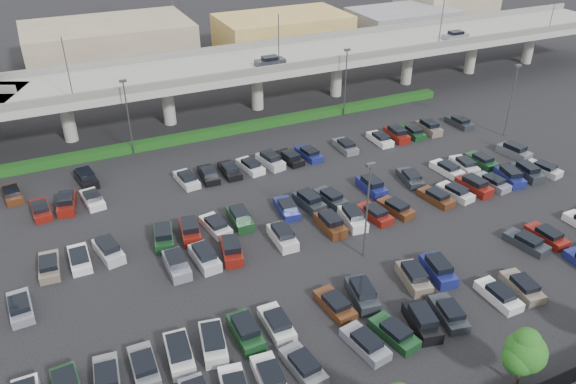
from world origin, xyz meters
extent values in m
plane|color=black|center=(0.00, 0.00, 0.00)|extent=(280.00, 280.00, 0.00)
cube|color=gray|center=(0.00, 32.00, 7.25)|extent=(150.00, 13.00, 1.10)
cube|color=#5F605B|center=(0.00, 25.75, 8.30)|extent=(150.00, 0.50, 1.00)
cube|color=#5F605B|center=(0.00, 38.25, 8.30)|extent=(150.00, 0.50, 1.00)
cylinder|color=gray|center=(-23.00, 32.00, 3.35)|extent=(1.80, 1.80, 6.70)
cube|color=#5F605B|center=(-23.00, 32.00, 6.50)|extent=(2.60, 9.75, 0.50)
cylinder|color=gray|center=(-9.00, 32.00, 3.35)|extent=(1.80, 1.80, 6.70)
cube|color=#5F605B|center=(-9.00, 32.00, 6.50)|extent=(2.60, 9.75, 0.50)
cylinder|color=gray|center=(5.00, 32.00, 3.35)|extent=(1.80, 1.80, 6.70)
cube|color=#5F605B|center=(5.00, 32.00, 6.50)|extent=(2.60, 9.75, 0.50)
cylinder|color=gray|center=(19.00, 32.00, 3.35)|extent=(1.80, 1.80, 6.70)
cube|color=#5F605B|center=(19.00, 32.00, 6.50)|extent=(2.60, 9.75, 0.50)
cylinder|color=gray|center=(33.00, 32.00, 3.35)|extent=(1.80, 1.80, 6.70)
cube|color=#5F605B|center=(33.00, 32.00, 6.50)|extent=(2.60, 9.75, 0.50)
cylinder|color=gray|center=(47.00, 32.00, 3.35)|extent=(1.80, 1.80, 6.70)
cube|color=#5F605B|center=(47.00, 32.00, 6.50)|extent=(2.60, 9.75, 0.50)
cylinder|color=gray|center=(61.00, 32.00, 3.35)|extent=(1.80, 1.80, 6.70)
cube|color=#5F605B|center=(61.00, 32.00, 6.50)|extent=(2.60, 9.75, 0.50)
cube|color=#262B31|center=(6.00, 29.00, 8.21)|extent=(4.40, 1.82, 0.82)
cube|color=black|center=(6.00, 29.00, 8.84)|extent=(2.30, 1.60, 0.50)
cube|color=slate|center=(40.00, 29.00, 8.21)|extent=(4.40, 1.82, 0.82)
cube|color=black|center=(40.00, 29.00, 8.84)|extent=(2.30, 1.60, 0.50)
cylinder|color=#46464A|center=(-22.00, 25.90, 11.80)|extent=(0.14, 0.14, 8.00)
cylinder|color=#46464A|center=(6.00, 25.90, 11.80)|extent=(0.14, 0.14, 8.00)
cylinder|color=#46464A|center=(34.00, 25.90, 11.80)|extent=(0.14, 0.14, 8.00)
cylinder|color=#46464A|center=(58.00, 25.90, 11.80)|extent=(0.14, 0.14, 8.00)
cube|color=#124114|center=(0.00, 25.00, 0.55)|extent=(66.00, 1.60, 1.10)
cylinder|color=black|center=(6.00, -28.00, 1.00)|extent=(0.10, 0.10, 2.00)
cylinder|color=#332316|center=(2.00, -26.39, 0.99)|extent=(0.26, 0.26, 1.97)
sphere|color=#1A4512|center=(2.00, -26.39, 3.39)|extent=(3.07, 3.07, 3.07)
sphere|color=#1A4512|center=(2.71, -26.29, 2.85)|extent=(2.41, 2.41, 2.41)
sphere|color=#1A4512|center=(1.40, -26.47, 3.07)|extent=(2.41, 2.41, 2.41)
sphere|color=#1A4512|center=(2.04, -26.27, 4.27)|extent=(2.08, 2.08, 2.08)
cube|color=silver|center=(-14.50, -18.50, 0.41)|extent=(2.16, 4.53, 0.82)
cube|color=black|center=(-14.50, -18.70, 1.04)|extent=(1.78, 2.42, 0.50)
cube|color=slate|center=(-11.75, -18.50, 0.41)|extent=(2.34, 4.59, 0.82)
cube|color=black|center=(-11.75, -18.70, 1.04)|extent=(1.87, 2.48, 0.50)
cube|color=slate|center=(-6.25, -18.50, 0.41)|extent=(2.52, 4.64, 0.82)
cube|color=black|center=(-6.25, -18.70, 1.04)|extent=(1.96, 2.53, 0.50)
cube|color=#153D1D|center=(-3.50, -18.50, 0.41)|extent=(2.59, 4.66, 0.82)
cube|color=black|center=(-3.50, -18.70, 1.04)|extent=(2.00, 2.55, 0.50)
cube|color=black|center=(-0.75, -18.50, 0.53)|extent=(2.69, 4.68, 1.05)
cube|color=black|center=(-0.75, -18.50, 1.34)|extent=(2.10, 2.87, 0.65)
cube|color=#262B31|center=(2.00, -18.50, 0.41)|extent=(2.65, 4.67, 0.82)
cube|color=black|center=(2.00, -18.70, 1.04)|extent=(2.02, 2.57, 0.50)
cube|color=white|center=(7.50, -18.50, 0.41)|extent=(1.86, 4.42, 0.82)
cube|color=black|center=(7.50, -18.70, 1.04)|extent=(1.62, 2.32, 0.50)
cube|color=#74685B|center=(10.25, -18.50, 0.41)|extent=(2.32, 4.58, 0.82)
cube|color=black|center=(10.25, -18.70, 1.04)|extent=(1.86, 2.47, 0.50)
cube|color=black|center=(-28.25, -13.50, 1.34)|extent=(1.77, 2.70, 0.65)
cube|color=slate|center=(-25.50, -13.50, 0.41)|extent=(2.25, 4.56, 0.82)
cube|color=black|center=(-25.50, -13.70, 1.04)|extent=(1.82, 2.45, 0.50)
cube|color=slate|center=(-22.75, -13.50, 0.41)|extent=(1.89, 4.43, 0.82)
cube|color=black|center=(-22.75, -13.70, 1.04)|extent=(1.64, 2.33, 0.50)
cube|color=silver|center=(-20.00, -13.50, 0.53)|extent=(2.19, 4.54, 1.05)
cube|color=black|center=(-20.00, -13.50, 1.34)|extent=(1.82, 2.73, 0.65)
cube|color=silver|center=(-17.25, -13.50, 0.53)|extent=(2.54, 4.65, 1.05)
cube|color=black|center=(-17.25, -13.50, 1.34)|extent=(2.02, 2.84, 0.65)
cube|color=#153D1D|center=(-14.50, -13.50, 0.53)|extent=(1.86, 4.42, 1.05)
cube|color=black|center=(-14.50, -13.50, 1.34)|extent=(1.63, 2.62, 0.65)
cube|color=silver|center=(-11.75, -13.50, 0.41)|extent=(1.86, 4.41, 0.82)
cube|color=black|center=(-11.75, -13.70, 1.04)|extent=(1.62, 2.31, 0.50)
cube|color=#502A15|center=(-6.25, -13.50, 0.41)|extent=(2.20, 4.54, 0.82)
cube|color=black|center=(-6.25, -13.70, 1.04)|extent=(1.80, 2.43, 0.50)
cube|color=#262B31|center=(-3.50, -13.50, 0.53)|extent=(2.54, 4.65, 1.05)
cube|color=black|center=(-3.50, -13.50, 1.34)|extent=(2.02, 2.84, 0.65)
cube|color=#74685B|center=(2.00, -13.50, 0.53)|extent=(2.61, 4.66, 1.05)
cube|color=black|center=(2.00, -13.50, 1.34)|extent=(2.06, 2.85, 0.65)
cube|color=navy|center=(4.75, -13.50, 0.53)|extent=(2.50, 4.63, 1.05)
cube|color=black|center=(4.75, -13.50, 1.34)|extent=(1.99, 2.82, 0.65)
cube|color=#262B31|center=(15.75, -13.50, 0.41)|extent=(2.60, 4.66, 0.82)
cube|color=black|center=(15.75, -13.70, 1.04)|extent=(2.00, 2.56, 0.50)
cube|color=maroon|center=(18.50, -13.50, 0.41)|extent=(2.04, 4.49, 0.82)
cube|color=black|center=(18.50, -13.70, 1.04)|extent=(1.72, 2.38, 0.50)
cube|color=slate|center=(-31.00, -2.50, 0.41)|extent=(2.11, 4.51, 0.82)
cube|color=black|center=(-31.00, -2.70, 1.04)|extent=(1.75, 2.40, 0.50)
cube|color=slate|center=(-17.25, -2.50, 0.53)|extent=(1.82, 4.40, 1.05)
cube|color=black|center=(-17.25, -2.50, 1.34)|extent=(1.60, 2.60, 0.65)
cube|color=silver|center=(-14.50, -2.50, 0.53)|extent=(2.18, 4.54, 1.05)
cube|color=black|center=(-14.50, -2.50, 1.34)|extent=(1.81, 2.73, 0.65)
cube|color=maroon|center=(-11.75, -2.50, 0.53)|extent=(2.69, 4.68, 1.05)
cube|color=black|center=(-11.75, -2.50, 1.34)|extent=(2.10, 2.87, 0.65)
cube|color=silver|center=(-6.25, -2.50, 0.53)|extent=(1.92, 4.44, 1.05)
cube|color=black|center=(-6.25, -2.50, 1.34)|extent=(1.66, 2.64, 0.65)
cube|color=#502A15|center=(-0.75, -2.50, 0.53)|extent=(1.88, 4.42, 1.05)
cube|color=black|center=(-0.75, -2.50, 1.34)|extent=(1.64, 2.62, 0.65)
cube|color=white|center=(2.00, -2.50, 0.53)|extent=(2.36, 4.60, 1.05)
cube|color=black|center=(2.00, -2.50, 1.34)|extent=(1.92, 2.78, 0.65)
cube|color=maroon|center=(4.75, -2.50, 0.41)|extent=(2.39, 4.60, 0.82)
cube|color=black|center=(4.75, -2.70, 1.04)|extent=(1.90, 2.49, 0.50)
cube|color=#502A15|center=(7.50, -2.50, 0.41)|extent=(2.67, 4.68, 0.82)
cube|color=black|center=(7.50, -2.70, 1.04)|extent=(2.03, 2.58, 0.50)
cube|color=#502A15|center=(13.00, -2.50, 0.41)|extent=(2.49, 4.63, 0.82)
cube|color=black|center=(13.00, -2.70, 1.04)|extent=(1.94, 2.52, 0.50)
cube|color=silver|center=(15.75, -2.50, 0.41)|extent=(2.57, 4.65, 0.82)
cube|color=black|center=(15.75, -2.70, 1.04)|extent=(1.98, 2.55, 0.50)
cube|color=maroon|center=(18.50, -2.50, 0.53)|extent=(2.40, 4.61, 1.05)
cube|color=black|center=(18.50, -2.50, 1.34)|extent=(1.94, 2.79, 0.65)
cube|color=slate|center=(21.25, -2.50, 0.41)|extent=(2.31, 4.58, 0.82)
cube|color=black|center=(21.25, -2.70, 1.04)|extent=(1.86, 2.47, 0.50)
cube|color=navy|center=(24.00, -2.50, 0.53)|extent=(2.70, 4.68, 1.05)
cube|color=black|center=(24.00, -2.50, 1.34)|extent=(2.11, 2.88, 0.65)
cube|color=#262B31|center=(26.75, -2.50, 0.53)|extent=(2.23, 4.55, 1.05)
cube|color=black|center=(26.75, -2.50, 1.34)|extent=(1.84, 2.74, 0.65)
cube|color=silver|center=(29.50, -2.50, 0.41)|extent=(2.70, 4.68, 0.82)
cube|color=black|center=(29.50, -2.70, 1.04)|extent=(2.05, 2.58, 0.50)
cube|color=#74685B|center=(-28.25, 2.50, 0.41)|extent=(2.09, 4.51, 0.82)
cube|color=black|center=(-28.25, 2.30, 1.04)|extent=(1.74, 2.40, 0.50)
cube|color=white|center=(-25.50, 2.50, 0.41)|extent=(1.84, 4.41, 0.82)
cube|color=black|center=(-25.50, 2.30, 1.04)|extent=(1.61, 2.31, 0.50)
cube|color=silver|center=(-22.75, 2.50, 0.53)|extent=(2.67, 4.68, 1.05)
cube|color=black|center=(-22.75, 2.50, 1.34)|extent=(2.09, 2.87, 0.65)
cube|color=#153D1D|center=(-17.25, 2.50, 0.53)|extent=(2.62, 4.67, 1.05)
cube|color=black|center=(-17.25, 2.50, 1.34)|extent=(2.07, 2.86, 0.65)
cube|color=maroon|center=(-14.50, 2.50, 0.53)|extent=(2.47, 4.63, 1.05)
cube|color=black|center=(-14.50, 2.50, 1.34)|extent=(1.98, 2.81, 0.65)
cube|color=silver|center=(-11.75, 2.50, 0.41)|extent=(2.50, 4.64, 0.82)
cube|color=black|center=(-11.75, 2.30, 1.04)|extent=(1.95, 2.53, 0.50)
cube|color=#153D1D|center=(-9.00, 2.50, 0.53)|extent=(1.97, 4.46, 1.05)
cube|color=black|center=(-9.00, 2.50, 1.34)|extent=(1.69, 2.66, 0.65)
cube|color=navy|center=(-3.50, 2.50, 0.41)|extent=(2.24, 4.56, 0.82)
cube|color=black|center=(-3.50, 2.30, 1.04)|extent=(1.82, 2.45, 0.50)
cube|color=#262B31|center=(-0.75, 2.50, 0.53)|extent=(2.40, 4.61, 1.05)
cube|color=black|center=(-0.75, 2.50, 1.34)|extent=(1.94, 2.79, 0.65)
cube|color=#262B31|center=(2.00, 2.50, 0.41)|extent=(2.48, 4.63, 0.82)
cube|color=black|center=(2.00, 2.30, 1.04)|extent=(1.94, 2.52, 0.50)
cube|color=navy|center=(7.50, 2.50, 0.53)|extent=(1.84, 4.41, 1.05)
cube|color=black|center=(7.50, 2.50, 1.34)|extent=(1.61, 2.61, 0.65)
cube|color=#262B31|center=(13.00, 2.50, 0.41)|extent=(2.57, 4.65, 0.82)
cube|color=black|center=(13.00, 2.30, 1.04)|extent=(1.99, 2.55, 0.50)
cube|color=white|center=(18.50, 2.50, 0.41)|extent=(2.28, 4.57, 0.82)
cube|color=black|center=(18.50, 2.30, 1.04)|extent=(1.84, 2.46, 0.50)
cube|color=silver|center=(21.25, 2.50, 0.41)|extent=(2.28, 4.57, 0.82)
cube|color=black|center=(21.25, 2.30, 1.04)|extent=(1.84, 2.46, 0.50)
cube|color=#153D1D|center=(24.00, 2.50, 0.41)|extent=(2.05, 4.49, 0.82)
cube|color=black|center=(24.00, 2.30, 1.04)|extent=(1.72, 2.38, 0.50)
cube|color=slate|center=(29.50, 2.50, 0.53)|extent=(2.45, 4.62, 1.05)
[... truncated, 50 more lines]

